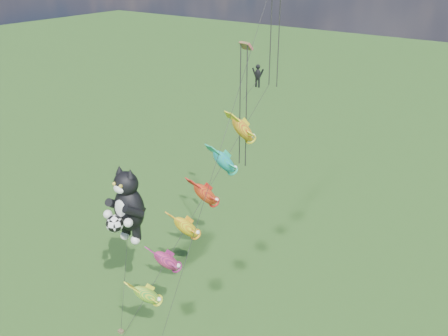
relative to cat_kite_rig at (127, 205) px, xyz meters
The scene contains 4 objects.
ground 12.58m from the cat_kite_rig, 125.54° to the right, with size 300.00×300.00×0.00m, color #163E0F.
cat_kite_rig is the anchor object (origin of this frame).
fish_windsock_rig 5.43m from the cat_kite_rig, 17.29° to the left, with size 3.73×15.61×17.71m.
parafoil_rig 13.48m from the cat_kite_rig, 51.94° to the left, with size 2.28×17.47×26.02m.
Camera 1 is at (29.42, -15.21, 26.80)m, focal length 40.00 mm.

